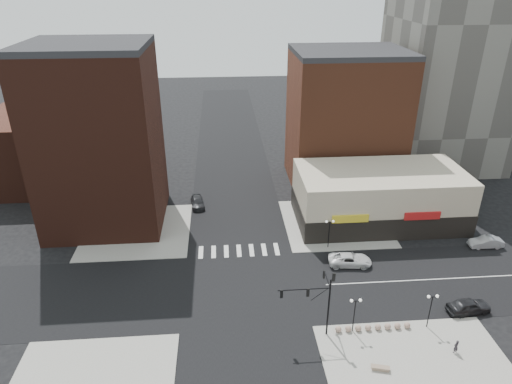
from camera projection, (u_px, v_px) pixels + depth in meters
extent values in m
plane|color=black|center=(243.00, 289.00, 53.99)|extent=(240.00, 240.00, 0.00)
cube|color=black|center=(243.00, 289.00, 53.98)|extent=(200.00, 14.00, 0.02)
cube|color=black|center=(243.00, 289.00, 53.98)|extent=(14.00, 200.00, 0.02)
cube|color=gray|center=(138.00, 231.00, 65.91)|extent=(15.00, 15.00, 0.12)
cube|color=gray|center=(335.00, 223.00, 67.99)|extent=(15.00, 15.00, 0.12)
cube|color=gray|center=(422.00, 374.00, 42.56)|extent=(18.00, 14.00, 0.12)
cube|color=#3A1B12|center=(99.00, 141.00, 63.73)|extent=(16.00, 15.00, 25.00)
cube|color=#3A1B12|center=(49.00, 148.00, 79.53)|extent=(20.00, 18.00, 12.00)
cube|color=brown|center=(345.00, 121.00, 76.96)|extent=(18.00, 15.00, 22.00)
cube|color=#B6AA90|center=(379.00, 196.00, 67.18)|extent=(24.00, 12.00, 8.00)
cube|color=black|center=(377.00, 210.00, 68.19)|extent=(24.20, 12.20, 3.40)
cylinder|color=black|center=(329.00, 308.00, 45.69)|extent=(0.18, 0.18, 7.00)
cylinder|color=black|center=(304.00, 289.00, 44.41)|extent=(5.20, 0.11, 0.11)
cylinder|color=black|center=(320.00, 294.00, 44.83)|extent=(1.72, 0.06, 1.46)
cylinder|color=black|center=(327.00, 279.00, 45.94)|extent=(0.11, 3.00, 0.11)
cube|color=black|center=(282.00, 294.00, 44.43)|extent=(0.28, 0.18, 0.95)
sphere|color=red|center=(282.00, 291.00, 44.30)|extent=(0.16, 0.16, 0.16)
cube|color=black|center=(308.00, 292.00, 44.62)|extent=(0.28, 0.18, 0.95)
sphere|color=red|center=(308.00, 290.00, 44.48)|extent=(0.16, 0.16, 0.16)
cube|color=black|center=(324.00, 274.00, 47.28)|extent=(0.18, 0.28, 0.95)
sphere|color=red|center=(324.00, 272.00, 47.15)|extent=(0.16, 0.16, 0.16)
cube|color=black|center=(334.00, 277.00, 44.05)|extent=(0.28, 0.18, 0.95)
sphere|color=red|center=(334.00, 274.00, 43.92)|extent=(0.16, 0.16, 0.16)
cylinder|color=black|center=(354.00, 316.00, 46.68)|extent=(0.11, 0.11, 4.00)
cylinder|color=black|center=(356.00, 301.00, 45.85)|extent=(0.90, 0.06, 0.06)
sphere|color=white|center=(352.00, 301.00, 45.77)|extent=(0.32, 0.32, 0.32)
sphere|color=white|center=(360.00, 300.00, 45.83)|extent=(0.32, 0.32, 0.32)
cylinder|color=black|center=(430.00, 312.00, 47.25)|extent=(0.11, 0.11, 4.00)
cylinder|color=black|center=(433.00, 297.00, 46.42)|extent=(0.90, 0.06, 0.06)
sphere|color=white|center=(429.00, 297.00, 46.34)|extent=(0.32, 0.32, 0.32)
sphere|color=white|center=(437.00, 296.00, 46.41)|extent=(0.32, 0.32, 0.32)
cylinder|color=black|center=(329.00, 234.00, 61.09)|extent=(0.11, 0.11, 4.00)
cylinder|color=black|center=(330.00, 222.00, 60.25)|extent=(0.90, 0.06, 0.06)
sphere|color=white|center=(327.00, 222.00, 60.18)|extent=(0.32, 0.32, 0.32)
sphere|color=white|center=(333.00, 221.00, 60.24)|extent=(0.32, 0.32, 0.32)
sphere|color=gray|center=(338.00, 329.00, 47.30)|extent=(0.65, 0.65, 0.65)
sphere|color=gray|center=(348.00, 329.00, 47.38)|extent=(0.65, 0.65, 0.65)
sphere|color=gray|center=(358.00, 328.00, 47.45)|extent=(0.65, 0.65, 0.65)
sphere|color=gray|center=(368.00, 328.00, 47.53)|extent=(0.65, 0.65, 0.65)
sphere|color=gray|center=(378.00, 327.00, 47.61)|extent=(0.65, 0.65, 0.65)
sphere|color=gray|center=(388.00, 326.00, 47.68)|extent=(0.65, 0.65, 0.65)
sphere|color=gray|center=(397.00, 326.00, 47.76)|extent=(0.65, 0.65, 0.65)
sphere|color=gray|center=(407.00, 325.00, 47.83)|extent=(0.65, 0.65, 0.65)
imported|color=silver|center=(350.00, 260.00, 58.11)|extent=(5.67, 3.03, 1.52)
imported|color=black|center=(469.00, 306.00, 50.01)|extent=(5.01, 2.50, 1.64)
imported|color=#A2A3A8|center=(486.00, 242.00, 61.88)|extent=(4.54, 1.65, 1.49)
imported|color=black|center=(197.00, 202.00, 72.68)|extent=(2.57, 5.03, 1.40)
imported|color=#29252B|center=(456.00, 347.00, 44.54)|extent=(0.64, 0.52, 1.53)
cube|color=gray|center=(380.00, 369.00, 42.86)|extent=(1.60, 0.81, 0.29)
cube|color=gray|center=(380.00, 367.00, 42.77)|extent=(1.81, 0.95, 0.12)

